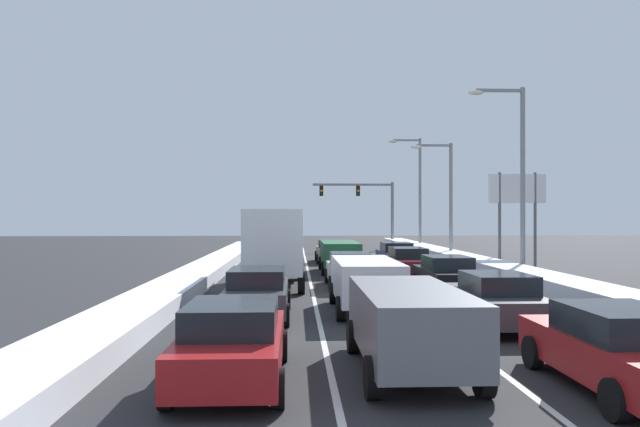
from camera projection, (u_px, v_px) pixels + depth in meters
The scene contains 25 objects.
ground_plane at pixel (353, 290), 24.35m from camera, with size 129.18×129.18×0.00m, color #28282B.
lane_stripe_between_right_lane_and_center_lane at pixel (377, 277), 29.39m from camera, with size 0.14×54.65×0.01m, color silver.
lane_stripe_between_center_lane_and_left_lane at pixel (309, 278), 29.25m from camera, with size 0.14×54.65×0.01m, color silver.
snow_bank_right_shoulder at pixel (481, 268), 29.61m from camera, with size 1.77×54.65×0.91m, color white.
snow_bank_left_shoulder at pixel (202, 272), 29.03m from camera, with size 1.94×54.65×0.60m, color white.
sedan_red_right_lane_nearest at pixel (618, 348), 10.42m from camera, with size 2.00×4.50×1.51m.
sedan_charcoal_right_lane_second at pixel (496, 299), 16.44m from camera, with size 2.00×4.50×1.51m.
sedan_black_right_lane_third at pixel (446, 275), 23.31m from camera, with size 2.00×4.50×1.51m.
sedan_maroon_right_lane_fourth at pixel (407, 262), 29.40m from camera, with size 2.00×4.50×1.51m.
sedan_navy_right_lane_fifth at pixel (396, 255), 34.94m from camera, with size 2.00×4.50×1.51m.
suv_gray_center_lane_nearest at pixel (409, 321), 11.69m from camera, with size 2.16×4.90×1.67m.
suv_white_center_lane_second at pixel (366, 280), 19.06m from camera, with size 2.16×4.90×1.67m.
sedan_silver_center_lane_third at pixel (350, 269), 25.50m from camera, with size 2.00×4.50×1.51m.
suv_green_center_lane_fourth at pixel (340, 254), 32.06m from camera, with size 2.16×4.90×1.67m.
sedan_tan_center_lane_fifth at pixel (331, 251), 38.89m from camera, with size 2.00×4.50×1.51m.
sedan_red_left_lane_nearest at pixel (233, 342), 10.95m from camera, with size 2.00×4.50×1.51m.
sedan_charcoal_left_lane_second at pixel (257, 293), 17.88m from camera, with size 2.00×4.50×1.51m.
box_truck_left_lane_third at pixel (275, 243), 25.62m from camera, with size 2.53×7.20×3.36m.
sedan_maroon_left_lane_fourth at pixel (279, 256), 34.00m from camera, with size 2.00×4.50×1.51m.
sedan_navy_left_lane_fifth at pixel (283, 250), 39.96m from camera, with size 2.00×4.50×1.51m.
traffic_light_gantry at pixel (367, 200), 54.32m from camera, with size 7.54×0.47×6.20m.
street_lamp_right_near at pixel (516, 167), 27.18m from camera, with size 2.66×0.36×9.06m.
street_lamp_right_mid at pixel (445, 191), 37.07m from camera, with size 2.66×0.36×7.69m.
street_lamp_right_far at pixel (416, 186), 47.01m from camera, with size 2.66×0.36×9.28m.
roadside_sign_right at pixel (517, 199), 32.52m from camera, with size 3.20×0.16×5.50m.
Camera 1 is at (-2.39, -4.41, 3.13)m, focal length 32.95 mm.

